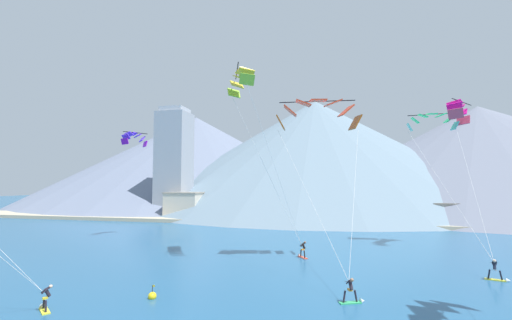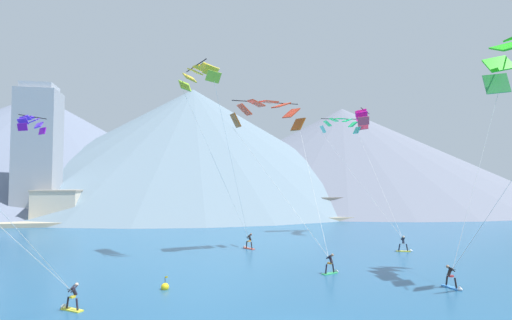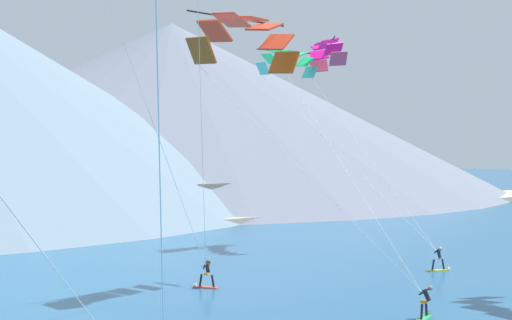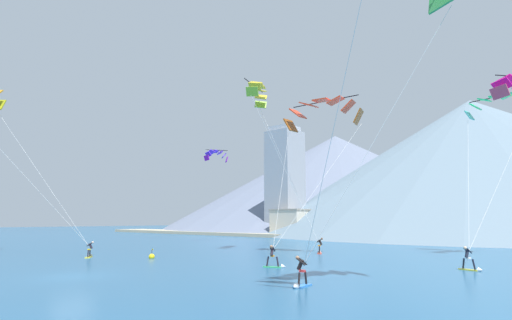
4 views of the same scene
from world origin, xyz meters
name	(u,v)px [view 2 (image 2 of 4)]	position (x,y,z in m)	size (l,w,h in m)	color
kitesurfer_near_lead	(70,302)	(-12.06, 6.69, 0.43)	(1.63, 1.37, 1.61)	yellow
kitesurfer_near_trail	(453,282)	(13.11, 6.36, 0.49)	(0.72, 1.78, 1.69)	#337FDB
kitesurfer_mid_center	(405,246)	(18.00, 20.29, 0.54)	(1.77, 0.95, 1.77)	yellow
kitesurfer_far_left	(332,267)	(6.48, 12.28, 0.54)	(1.76, 1.05, 1.76)	#33B266
kitesurfer_far_right	(248,244)	(1.87, 25.44, 0.54)	(1.30, 1.67, 1.76)	#E54C33
parafoil_kite_mid_center	(341,124)	(17.60, 36.07, 15.85)	(6.14, 16.47, 15.49)	#4BCBBE
parafoil_kite_far_left	(268,111)	(3.81, 23.60, 15.16)	(8.65, 13.18, 15.05)	#954711
parafoil_kite_far_right	(200,75)	(-3.76, 21.81, 18.32)	(7.79, 6.19, 17.95)	#91C530
parafoil_kite_distant_high_outer	(362,117)	(19.87, 33.80, 16.64)	(4.05, 6.06, 2.52)	#CA445E
parafoil_kite_distant_low_drift	(31,123)	(-23.13, 32.80, 14.46)	(2.26, 4.22, 2.03)	purple
race_marker_buoy	(165,287)	(-6.72, 10.11, 0.16)	(0.56, 0.56, 1.02)	yellow
shoreline_strip	(209,219)	(0.00, 56.55, 0.35)	(180.00, 10.00, 0.70)	#BCAD8E
shore_building_harbour_front	(117,210)	(-16.89, 59.60, 2.14)	(6.36, 4.92, 4.26)	silver
shore_building_promenade_mid	(276,206)	(13.77, 59.97, 2.38)	(5.69, 5.81, 4.74)	beige
shore_building_quay_east	(57,206)	(-27.01, 58.50, 2.97)	(7.67, 6.32, 5.91)	beige
shore_building_quay_west	(341,207)	(28.06, 60.77, 2.08)	(10.08, 4.64, 4.13)	#A89E8E
highrise_tower	(38,154)	(-31.61, 62.28, 12.63)	(7.00, 7.00, 25.67)	#999EA8
mountain_peak_west_ridge	(37,150)	(-47.97, 112.96, 16.92)	(122.98, 122.98, 33.83)	slate
mountain_peak_central_summit	(193,147)	(-1.35, 106.01, 18.05)	(120.49, 120.49, 36.09)	slate
mountain_peak_east_shoulder	(343,156)	(49.35, 108.68, 16.12)	(125.59, 125.59, 32.24)	slate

